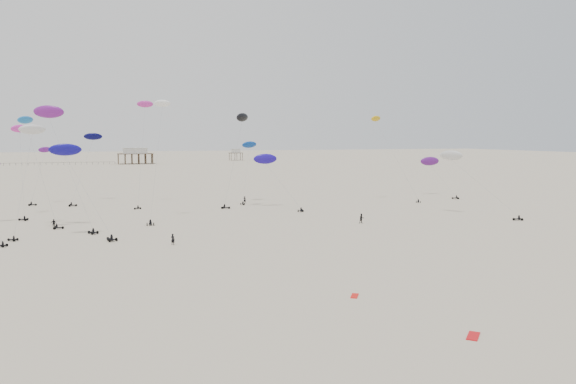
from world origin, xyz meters
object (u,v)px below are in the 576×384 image
object	(u,v)px
pavilion_small	(236,155)
rig_3	(238,137)
pavilion_main	(135,157)
spectator_0	(173,245)
rig_0	(248,153)

from	to	relation	value
pavilion_small	rig_3	xyz separation A→B (m)	(-60.08, -255.98, 12.99)
pavilion_main	spectator_0	world-z (taller)	pavilion_main
rig_0	rig_3	distance (m)	12.42
rig_0	rig_3	size ratio (longest dim) A/B	0.74
rig_3	spectator_0	distance (m)	49.59
pavilion_small	spectator_0	world-z (taller)	pavilion_small
rig_0	rig_3	world-z (taller)	rig_3
spectator_0	pavilion_small	bearing A→B (deg)	-71.83
rig_3	spectator_0	xyz separation A→B (m)	(-20.71, -41.94, -16.48)
pavilion_main	spectator_0	distance (m)	268.17
rig_0	pavilion_main	bearing A→B (deg)	-83.54
pavilion_small	rig_3	bearing A→B (deg)	-103.21
pavilion_main	spectator_0	size ratio (longest dim) A/B	10.20
pavilion_main	rig_0	distance (m)	216.09
pavilion_main	pavilion_small	size ratio (longest dim) A/B	2.33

